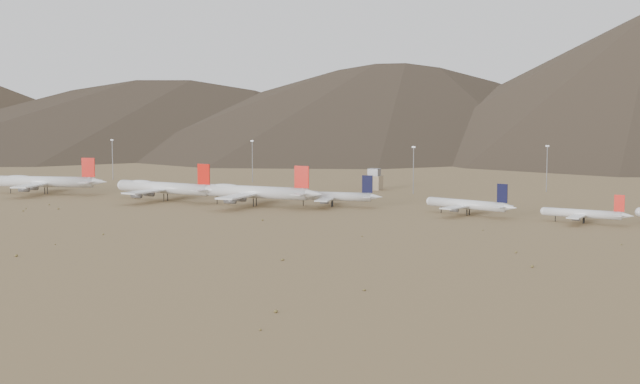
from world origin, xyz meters
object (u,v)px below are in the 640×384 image
at_px(widebody_west, 44,182).
at_px(narrowbody_a, 333,196).
at_px(widebody_east, 253,192).
at_px(control_tower, 374,180).
at_px(narrowbody_b, 469,205).
at_px(widebody_centre, 164,188).

xyz_separation_m(widebody_west, narrowbody_a, (163.79, 7.63, -1.89)).
relative_size(widebody_east, control_tower, 5.61).
relative_size(widebody_west, narrowbody_a, 1.43).
bearing_deg(widebody_east, widebody_west, 179.02).
height_order(narrowbody_b, control_tower, narrowbody_b).
distance_m(narrowbody_a, narrowbody_b, 67.30).
distance_m(widebody_centre, narrowbody_a, 87.58).
distance_m(widebody_east, narrowbody_a, 38.01).
bearing_deg(narrowbody_b, widebody_east, -159.23).
relative_size(widebody_east, narrowbody_b, 1.54).
xyz_separation_m(widebody_east, narrowbody_b, (102.65, 5.68, -2.06)).
bearing_deg(narrowbody_a, control_tower, 86.98).
bearing_deg(narrowbody_a, widebody_east, -168.94).
relative_size(narrowbody_b, control_tower, 3.64).
bearing_deg(widebody_east, control_tower, 75.18).
distance_m(widebody_west, narrowbody_a, 163.98).
xyz_separation_m(widebody_west, widebody_east, (128.06, -5.18, 0.06)).
relative_size(widebody_east, narrowbody_a, 1.47).
bearing_deg(widebody_centre, narrowbody_b, 8.51).
xyz_separation_m(widebody_east, narrowbody_a, (35.73, 12.82, -1.95)).
xyz_separation_m(narrowbody_b, control_tower, (-75.08, 89.50, 0.48)).
distance_m(widebody_east, narrowbody_b, 102.83).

